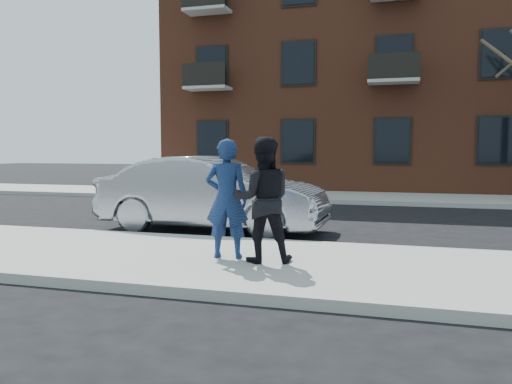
% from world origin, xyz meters
% --- Properties ---
extents(ground, '(100.00, 100.00, 0.00)m').
position_xyz_m(ground, '(0.00, 0.00, 0.00)').
color(ground, black).
rests_on(ground, ground).
extents(near_sidewalk, '(50.00, 3.50, 0.15)m').
position_xyz_m(near_sidewalk, '(0.00, -0.25, 0.07)').
color(near_sidewalk, '#9A9791').
rests_on(near_sidewalk, ground).
extents(near_curb, '(50.00, 0.10, 0.15)m').
position_xyz_m(near_curb, '(0.00, 1.55, 0.07)').
color(near_curb, '#999691').
rests_on(near_curb, ground).
extents(far_sidewalk, '(50.00, 3.50, 0.15)m').
position_xyz_m(far_sidewalk, '(0.00, 11.25, 0.07)').
color(far_sidewalk, '#9A9791').
rests_on(far_sidewalk, ground).
extents(far_curb, '(50.00, 0.10, 0.15)m').
position_xyz_m(far_curb, '(0.00, 9.45, 0.07)').
color(far_curb, '#999691').
rests_on(far_curb, ground).
extents(apartment_building, '(24.30, 10.30, 12.30)m').
position_xyz_m(apartment_building, '(2.00, 18.00, 6.16)').
color(apartment_building, brown).
rests_on(apartment_building, ground).
extents(silver_sedan, '(5.21, 1.95, 1.70)m').
position_xyz_m(silver_sedan, '(-3.69, 2.98, 0.85)').
color(silver_sedan, '#999BA3').
rests_on(silver_sedan, ground).
extents(man_hoodie, '(0.75, 0.55, 1.88)m').
position_xyz_m(man_hoodie, '(-2.24, -0.20, 1.09)').
color(man_hoodie, navy).
rests_on(man_hoodie, near_sidewalk).
extents(man_peacoat, '(1.10, 0.97, 1.90)m').
position_xyz_m(man_peacoat, '(-1.62, -0.31, 1.10)').
color(man_peacoat, black).
rests_on(man_peacoat, near_sidewalk).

